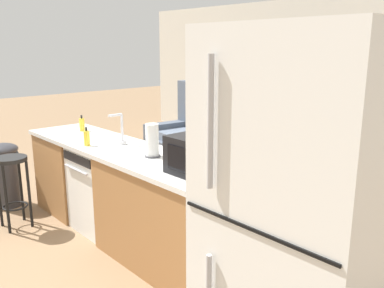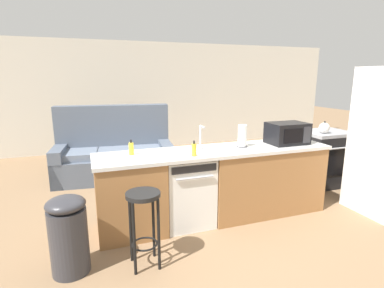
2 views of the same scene
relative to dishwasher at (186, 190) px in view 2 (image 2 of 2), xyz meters
name	(u,v)px [view 2 (image 2 of 2)]	position (x,y,z in m)	size (l,w,h in m)	color
ground_plane	(205,219)	(0.25, 0.00, -0.42)	(24.00, 24.00, 0.00)	#896B4C
wall_back	(154,96)	(0.55, 4.20, 0.88)	(10.00, 0.06, 2.60)	silver
kitchen_counter	(223,186)	(0.49, 0.00, 0.00)	(2.94, 0.66, 0.90)	#9E6B3D
dishwasher	(186,190)	(0.00, 0.00, 0.00)	(0.58, 0.61, 0.84)	white
stove_range	(324,158)	(2.60, 0.55, 0.03)	(0.76, 0.68, 0.90)	black
microwave	(287,133)	(1.42, 0.00, 0.62)	(0.50, 0.37, 0.28)	black
sink_faucet	(201,139)	(0.21, 0.07, 0.61)	(0.07, 0.18, 0.30)	silver
paper_towel_roll	(242,136)	(0.76, 0.03, 0.62)	(0.14, 0.14, 0.28)	#4C4C51
soap_bottle	(194,150)	(0.03, -0.19, 0.55)	(0.06, 0.06, 0.18)	yellow
dish_soap_bottle	(131,149)	(-0.62, 0.10, 0.55)	(0.06, 0.06, 0.18)	yellow
kettle	(324,128)	(2.43, 0.42, 0.56)	(0.21, 0.17, 0.19)	silver
bar_stool	(144,213)	(-0.64, -0.69, 0.11)	(0.32, 0.32, 0.74)	black
trash_bin	(68,234)	(-1.31, -0.56, -0.04)	(0.35, 0.35, 0.74)	#333338
couch	(115,155)	(-0.65, 2.13, -0.03)	(2.08, 1.11, 1.27)	#515B6B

